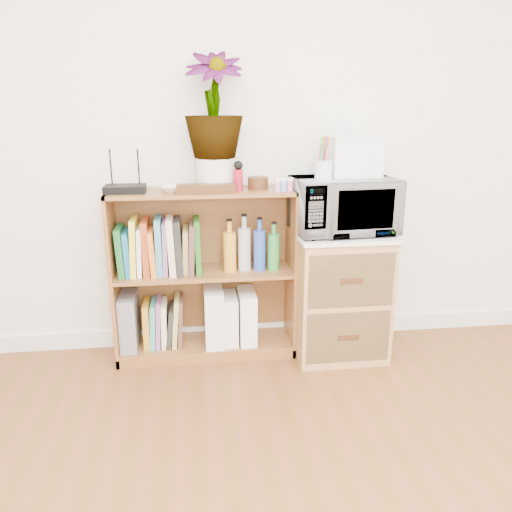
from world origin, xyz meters
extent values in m
cube|color=white|center=(0.00, 2.24, 0.05)|extent=(4.00, 0.02, 0.10)
cube|color=brown|center=(-0.35, 2.10, 0.47)|extent=(1.00, 0.30, 0.95)
cube|color=#9E7542|center=(0.40, 2.02, 0.35)|extent=(0.50, 0.45, 0.70)
imported|color=silver|center=(0.40, 2.02, 0.87)|extent=(0.56, 0.40, 0.29)
cylinder|color=white|center=(0.27, 1.95, 1.06)|extent=(0.09, 0.09, 0.10)
cube|color=white|center=(0.47, 2.09, 1.12)|extent=(0.27, 0.22, 0.21)
cube|color=black|center=(-0.75, 2.08, 0.97)|extent=(0.21, 0.14, 0.04)
imported|color=silver|center=(-0.50, 2.07, 0.97)|extent=(0.13, 0.13, 0.03)
cylinder|color=silver|center=(-0.28, 2.12, 1.03)|extent=(0.20, 0.20, 0.17)
imported|color=#3E762F|center=(-0.28, 2.12, 1.38)|extent=(0.30, 0.30, 0.53)
cube|color=#3C2210|center=(-0.33, 2.00, 0.97)|extent=(0.30, 0.07, 0.05)
cylinder|color=maroon|center=(-0.16, 2.06, 1.01)|extent=(0.05, 0.05, 0.11)
cylinder|color=#3C1F10|center=(-0.05, 2.11, 0.98)|extent=(0.11, 0.11, 0.06)
cube|color=pink|center=(0.07, 2.01, 0.98)|extent=(0.12, 0.04, 0.06)
cube|color=slate|center=(-0.78, 2.10, 0.22)|extent=(0.09, 0.24, 0.31)
cube|color=white|center=(-0.31, 2.09, 0.24)|extent=(0.10, 0.26, 0.33)
cube|color=white|center=(-0.22, 2.09, 0.21)|extent=(0.09, 0.22, 0.28)
cube|color=white|center=(-0.12, 2.09, 0.22)|extent=(0.09, 0.24, 0.30)
cube|color=#1A612B|center=(-0.79, 2.10, 0.63)|extent=(0.04, 0.20, 0.27)
cube|color=#196597|center=(-0.76, 2.10, 0.62)|extent=(0.04, 0.20, 0.24)
cube|color=yellow|center=(-0.72, 2.10, 0.66)|extent=(0.04, 0.20, 0.31)
cube|color=white|center=(-0.69, 2.10, 0.63)|extent=(0.03, 0.20, 0.26)
cube|color=#A33E1C|center=(-0.66, 2.10, 0.65)|extent=(0.04, 0.20, 0.30)
cube|color=orange|center=(-0.62, 2.10, 0.62)|extent=(0.04, 0.20, 0.25)
cube|color=teal|center=(-0.59, 2.10, 0.65)|extent=(0.03, 0.20, 0.31)
cube|color=#876191|center=(-0.56, 2.10, 0.64)|extent=(0.03, 0.20, 0.29)
cube|color=beige|center=(-0.52, 2.10, 0.65)|extent=(0.04, 0.20, 0.31)
cube|color=black|center=(-0.49, 2.10, 0.65)|extent=(0.04, 0.20, 0.30)
cube|color=tan|center=(-0.45, 2.10, 0.62)|extent=(0.04, 0.20, 0.24)
cube|color=#4E342D|center=(-0.42, 2.10, 0.64)|extent=(0.04, 0.20, 0.28)
cube|color=#1C651A|center=(-0.38, 2.10, 0.65)|extent=(0.03, 0.20, 0.30)
cylinder|color=orange|center=(-0.21, 2.10, 0.64)|extent=(0.07, 0.07, 0.28)
cylinder|color=#A8B9BF|center=(-0.13, 2.10, 0.65)|extent=(0.07, 0.07, 0.30)
cylinder|color=#264AB2|center=(-0.04, 2.10, 0.64)|extent=(0.07, 0.07, 0.29)
cylinder|color=#318738|center=(0.03, 2.10, 0.63)|extent=(0.07, 0.07, 0.26)
cylinder|color=gold|center=(0.11, 2.10, 0.64)|extent=(0.07, 0.07, 0.29)
cube|color=#B88420|center=(-0.68, 2.10, 0.20)|extent=(0.04, 0.19, 0.26)
cube|color=teal|center=(-0.65, 2.10, 0.20)|extent=(0.04, 0.19, 0.26)
cube|color=#845885|center=(-0.62, 2.10, 0.21)|extent=(0.04, 0.19, 0.27)
cube|color=beige|center=(-0.59, 2.10, 0.20)|extent=(0.04, 0.19, 0.25)
cube|color=#252525|center=(-0.55, 2.10, 0.18)|extent=(0.06, 0.19, 0.22)
cube|color=#BBB756|center=(-0.52, 2.10, 0.21)|extent=(0.05, 0.19, 0.28)
cube|color=brown|center=(-0.50, 2.10, 0.21)|extent=(0.04, 0.19, 0.28)
camera|label=1|loc=(-0.40, -0.55, 1.38)|focal=35.00mm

